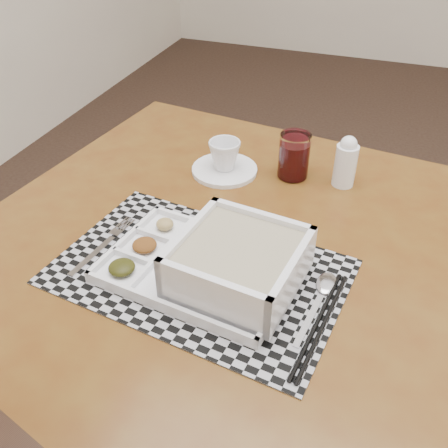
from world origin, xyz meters
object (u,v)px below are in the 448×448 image
at_px(juice_glass, 294,158).
at_px(creamer_bottle, 346,162).
at_px(serving_tray, 228,266).
at_px(dining_table, 227,267).
at_px(cup, 225,155).

relative_size(juice_glass, creamer_bottle, 0.88).
height_order(juice_glass, creamer_bottle, creamer_bottle).
bearing_deg(serving_tray, dining_table, 110.35).
bearing_deg(dining_table, serving_tray, -69.65).
height_order(serving_tray, cup, serving_tray).
relative_size(serving_tray, creamer_bottle, 3.04).
height_order(dining_table, creamer_bottle, creamer_bottle).
bearing_deg(cup, creamer_bottle, -13.36).
xyz_separation_m(serving_tray, cup, (-0.13, 0.34, 0.01)).
xyz_separation_m(juice_glass, creamer_bottle, (0.11, 0.00, 0.01)).
xyz_separation_m(dining_table, creamer_bottle, (0.18, 0.27, 0.13)).
bearing_deg(creamer_bottle, cup, -171.64).
xyz_separation_m(cup, juice_glass, (0.15, 0.03, 0.00)).
height_order(cup, creamer_bottle, creamer_bottle).
height_order(serving_tray, creamer_bottle, creamer_bottle).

